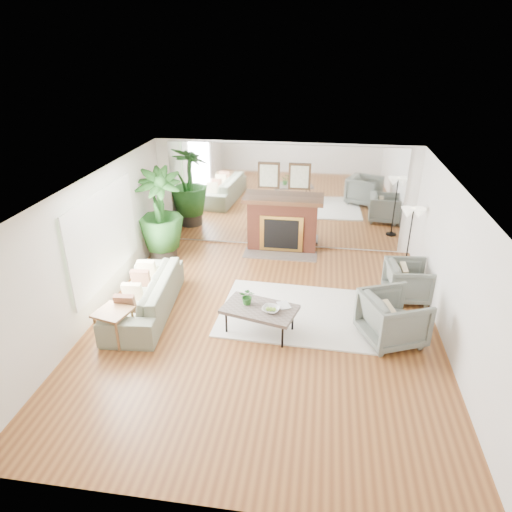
% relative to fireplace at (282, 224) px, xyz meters
% --- Properties ---
extents(ground, '(7.00, 7.00, 0.00)m').
position_rel_fireplace_xyz_m(ground, '(0.00, -3.26, -0.66)').
color(ground, brown).
rests_on(ground, ground).
extents(wall_left, '(0.02, 7.00, 2.50)m').
position_rel_fireplace_xyz_m(wall_left, '(-2.99, -3.26, 0.59)').
color(wall_left, silver).
rests_on(wall_left, ground).
extents(wall_right, '(0.02, 7.00, 2.50)m').
position_rel_fireplace_xyz_m(wall_right, '(2.99, -3.26, 0.59)').
color(wall_right, silver).
rests_on(wall_right, ground).
extents(wall_back, '(6.00, 0.02, 2.50)m').
position_rel_fireplace_xyz_m(wall_back, '(0.00, 0.23, 0.59)').
color(wall_back, silver).
rests_on(wall_back, ground).
extents(mirror_panel, '(5.40, 0.04, 2.40)m').
position_rel_fireplace_xyz_m(mirror_panel, '(0.00, 0.21, 0.59)').
color(mirror_panel, silver).
rests_on(mirror_panel, wall_back).
extents(window_panel, '(0.04, 2.40, 1.50)m').
position_rel_fireplace_xyz_m(window_panel, '(-2.96, -2.86, 0.69)').
color(window_panel, '#B2E09E').
rests_on(window_panel, wall_left).
extents(fireplace, '(1.85, 0.83, 2.05)m').
position_rel_fireplace_xyz_m(fireplace, '(0.00, 0.00, 0.00)').
color(fireplace, brown).
rests_on(fireplace, ground).
extents(area_rug, '(2.92, 2.13, 0.03)m').
position_rel_fireplace_xyz_m(area_rug, '(0.59, -2.78, -0.64)').
color(area_rug, white).
rests_on(area_rug, ground).
extents(coffee_table, '(1.35, 0.99, 0.48)m').
position_rel_fireplace_xyz_m(coffee_table, '(-0.04, -3.46, -0.22)').
color(coffee_table, '#61554D').
rests_on(coffee_table, ground).
extents(sofa, '(1.14, 2.47, 0.70)m').
position_rel_fireplace_xyz_m(sofa, '(-2.20, -3.12, -0.31)').
color(sofa, slate).
rests_on(sofa, ground).
extents(armchair_back, '(0.88, 0.86, 0.75)m').
position_rel_fireplace_xyz_m(armchair_back, '(2.60, -1.92, -0.28)').
color(armchair_back, slate).
rests_on(armchair_back, ground).
extents(armchair_front, '(1.22, 1.20, 0.85)m').
position_rel_fireplace_xyz_m(armchair_front, '(2.14, -3.37, -0.23)').
color(armchair_front, slate).
rests_on(armchair_front, ground).
extents(side_table, '(0.63, 0.63, 0.59)m').
position_rel_fireplace_xyz_m(side_table, '(-2.34, -4.08, -0.16)').
color(side_table, olive).
rests_on(side_table, ground).
extents(potted_ficus, '(1.27, 1.27, 2.10)m').
position_rel_fireplace_xyz_m(potted_ficus, '(-2.60, -0.95, 0.46)').
color(potted_ficus, black).
rests_on(potted_ficus, ground).
extents(floor_lamp, '(0.49, 0.27, 1.51)m').
position_rel_fireplace_xyz_m(floor_lamp, '(2.70, -0.95, 0.63)').
color(floor_lamp, black).
rests_on(floor_lamp, ground).
extents(tabletop_plant, '(0.28, 0.25, 0.30)m').
position_rel_fireplace_xyz_m(tabletop_plant, '(-0.26, -3.37, -0.03)').
color(tabletop_plant, '#2A6324').
rests_on(tabletop_plant, coffee_table).
extents(fruit_bowl, '(0.34, 0.34, 0.07)m').
position_rel_fireplace_xyz_m(fruit_bowl, '(0.16, -3.54, -0.14)').
color(fruit_bowl, olive).
rests_on(fruit_bowl, coffee_table).
extents(book, '(0.28, 0.31, 0.02)m').
position_rel_fireplace_xyz_m(book, '(0.27, -3.38, -0.17)').
color(book, olive).
rests_on(book, coffee_table).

